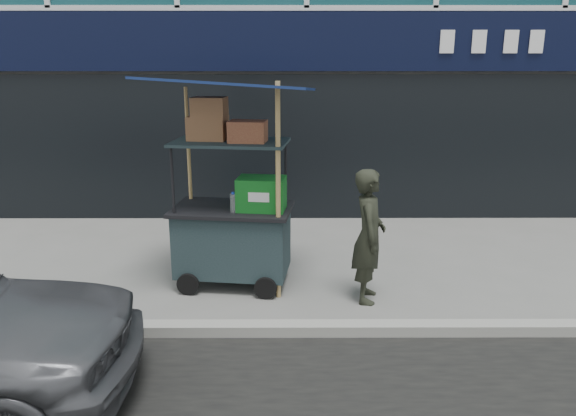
{
  "coord_description": "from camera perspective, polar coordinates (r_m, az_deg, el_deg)",
  "views": [
    {
      "loc": [
        -0.32,
        -5.31,
        2.76
      ],
      "look_at": [
        -0.3,
        1.2,
        0.93
      ],
      "focal_mm": 35.0,
      "sensor_mm": 36.0,
      "label": 1
    }
  ],
  "objects": [
    {
      "name": "ground",
      "position": [
        6.0,
        2.94,
        -11.76
      ],
      "size": [
        80.0,
        80.0,
        0.0
      ],
      "primitive_type": "plane",
      "color": "slate",
      "rests_on": "ground"
    },
    {
      "name": "curb",
      "position": [
        5.79,
        3.06,
        -12.15
      ],
      "size": [
        80.0,
        0.18,
        0.12
      ],
      "primitive_type": "cube",
      "color": "gray",
      "rests_on": "ground"
    },
    {
      "name": "vendor_cart",
      "position": [
        6.7,
        -5.54,
        -0.69
      ],
      "size": [
        2.0,
        1.53,
        2.51
      ],
      "rotation": [
        0.0,
        0.0,
        -0.13
      ],
      "color": "#1A2B2C",
      "rests_on": "ground"
    },
    {
      "name": "vendor_man",
      "position": [
        6.35,
        8.22,
        -2.83
      ],
      "size": [
        0.44,
        0.6,
        1.53
      ],
      "primitive_type": "imported",
      "rotation": [
        0.0,
        0.0,
        1.44
      ],
      "color": "black",
      "rests_on": "ground"
    }
  ]
}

